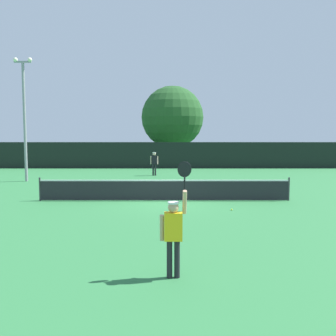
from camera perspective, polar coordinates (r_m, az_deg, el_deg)
ground_plane at (r=17.56m, az=-0.31°, el=-4.88°), size 120.00×120.00×0.00m
tennis_net at (r=17.48m, az=-0.31°, el=-3.23°), size 11.48×0.08×1.07m
perimeter_fence at (r=34.07m, az=-0.05°, el=1.93°), size 35.28×0.12×2.32m
player_serving at (r=8.13m, az=1.11°, el=-8.88°), size 0.68×0.39×2.47m
player_receiving at (r=28.00m, az=-1.84°, el=1.02°), size 0.57×0.25×1.71m
tennis_ball at (r=15.54m, az=9.73°, el=-6.15°), size 0.07×0.07×0.07m
light_pole at (r=26.18m, az=-20.43°, el=7.93°), size 1.18×0.28×7.85m
large_tree at (r=39.97m, az=0.91°, el=7.59°), size 6.45×6.45×8.01m
parked_car_near at (r=40.60m, az=-4.19°, el=1.89°), size 2.01×4.25×1.69m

